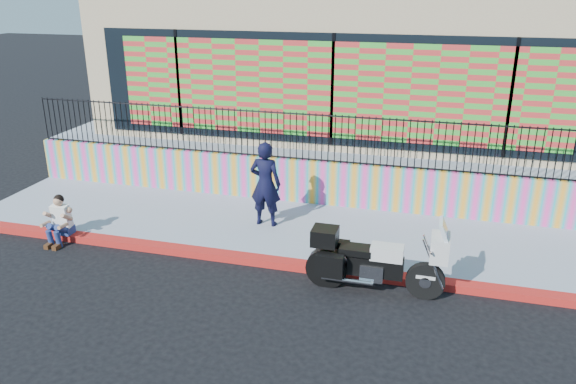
% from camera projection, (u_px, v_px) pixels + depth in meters
% --- Properties ---
extents(ground, '(90.00, 90.00, 0.00)m').
position_uv_depth(ground, '(289.00, 268.00, 11.32)').
color(ground, black).
rests_on(ground, ground).
extents(red_curb, '(16.00, 0.30, 0.15)m').
position_uv_depth(red_curb, '(289.00, 264.00, 11.29)').
color(red_curb, '#AE0C24').
rests_on(red_curb, ground).
extents(sidewalk, '(16.00, 3.00, 0.15)m').
position_uv_depth(sidewalk, '(308.00, 231.00, 12.78)').
color(sidewalk, '#8A93A6').
rests_on(sidewalk, ground).
extents(mural_wall, '(16.00, 0.20, 1.10)m').
position_uv_depth(mural_wall, '(323.00, 183.00, 14.01)').
color(mural_wall, '#FF43AA').
rests_on(mural_wall, sidewalk).
extents(metal_fence, '(15.80, 0.04, 1.20)m').
position_uv_depth(metal_fence, '(324.00, 138.00, 13.60)').
color(metal_fence, black).
rests_on(metal_fence, mural_wall).
extents(elevated_platform, '(16.00, 10.00, 1.25)m').
position_uv_depth(elevated_platform, '(355.00, 135.00, 18.64)').
color(elevated_platform, '#8A93A6').
rests_on(elevated_platform, ground).
extents(storefront_building, '(14.00, 8.06, 4.00)m').
position_uv_depth(storefront_building, '(357.00, 55.00, 17.52)').
color(storefront_building, '#CCB788').
rests_on(storefront_building, elevated_platform).
extents(police_motorcycle, '(2.51, 0.83, 1.56)m').
position_uv_depth(police_motorcycle, '(373.00, 259.00, 10.24)').
color(police_motorcycle, black).
rests_on(police_motorcycle, ground).
extents(police_officer, '(0.73, 0.49, 1.97)m').
position_uv_depth(police_officer, '(265.00, 184.00, 12.64)').
color(police_officer, black).
rests_on(police_officer, sidewalk).
extents(seated_man, '(0.54, 0.71, 1.06)m').
position_uv_depth(seated_man, '(58.00, 224.00, 12.23)').
color(seated_man, navy).
rests_on(seated_man, ground).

